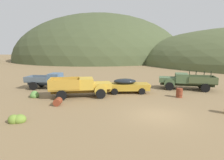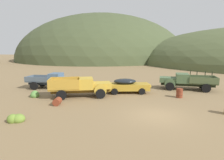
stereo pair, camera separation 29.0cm
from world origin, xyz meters
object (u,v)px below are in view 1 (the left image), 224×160
(car_mustard, at_px, (129,85))
(oil_drum_tipped, at_px, (58,102))
(truck_weathered_green, at_px, (182,81))
(truck_faded_yellow, at_px, (85,87))
(truck_chalk_blue, at_px, (55,81))
(oil_drum_spare, at_px, (179,93))

(car_mustard, height_order, oil_drum_tipped, car_mustard)
(truck_weathered_green, bearing_deg, truck_faded_yellow, 32.62)
(truck_chalk_blue, xyz_separation_m, car_mustard, (8.89, -1.12, -0.17))
(truck_faded_yellow, relative_size, truck_weathered_green, 0.98)
(truck_chalk_blue, distance_m, oil_drum_tipped, 7.19)
(truck_chalk_blue, relative_size, truck_weathered_green, 0.92)
(truck_faded_yellow, xyz_separation_m, oil_drum_tipped, (-1.55, -3.19, -0.71))
(truck_weathered_green, height_order, oil_drum_tipped, truck_weathered_green)
(truck_chalk_blue, distance_m, oil_drum_spare, 14.20)
(truck_chalk_blue, distance_m, truck_weathered_green, 15.29)
(oil_drum_tipped, relative_size, oil_drum_spare, 0.99)
(truck_chalk_blue, xyz_separation_m, truck_faded_yellow, (4.54, -3.32, 0.03))
(oil_drum_tipped, bearing_deg, truck_weathered_green, 33.14)
(truck_faded_yellow, xyz_separation_m, car_mustard, (4.35, 2.20, -0.20))
(truck_chalk_blue, relative_size, oil_drum_tipped, 6.63)
(truck_faded_yellow, xyz_separation_m, oil_drum_spare, (9.41, 0.72, -0.56))
(truck_faded_yellow, height_order, truck_weathered_green, truck_weathered_green)
(truck_faded_yellow, bearing_deg, truck_weathered_green, 7.93)
(truck_chalk_blue, height_order, car_mustard, truck_chalk_blue)
(truck_faded_yellow, height_order, oil_drum_spare, truck_faded_yellow)
(car_mustard, height_order, oil_drum_spare, car_mustard)
(truck_weathered_green, xyz_separation_m, oil_drum_spare, (-1.27, -4.08, -0.55))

